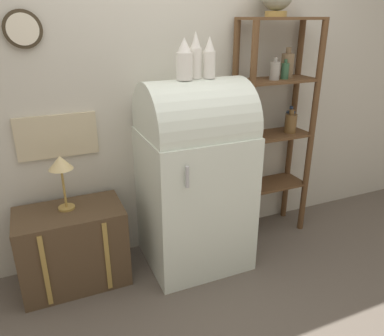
% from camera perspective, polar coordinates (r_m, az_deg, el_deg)
% --- Properties ---
extents(ground_plane, '(12.00, 12.00, 0.00)m').
position_cam_1_polar(ground_plane, '(2.92, 2.18, -15.73)').
color(ground_plane, '#60564C').
extents(wall_back, '(7.00, 0.09, 2.70)m').
position_cam_1_polar(wall_back, '(2.86, -2.58, 13.26)').
color(wall_back, beige).
rests_on(wall_back, ground_plane).
extents(refrigerator, '(0.73, 0.68, 1.41)m').
position_cam_1_polar(refrigerator, '(2.72, 0.38, -0.86)').
color(refrigerator, silver).
rests_on(refrigerator, ground_plane).
extents(suitcase_trunk, '(0.71, 0.43, 0.57)m').
position_cam_1_polar(suitcase_trunk, '(2.81, -17.66, -11.37)').
color(suitcase_trunk, brown).
rests_on(suitcase_trunk, ground_plane).
extents(shelf_unit, '(0.65, 0.31, 1.79)m').
position_cam_1_polar(shelf_unit, '(3.13, 12.48, 7.38)').
color(shelf_unit, brown).
rests_on(shelf_unit, ground_plane).
extents(vase_left, '(0.11, 0.11, 0.26)m').
position_cam_1_polar(vase_left, '(2.48, -1.17, 16.08)').
color(vase_left, white).
rests_on(vase_left, refrigerator).
extents(vase_center, '(0.08, 0.08, 0.30)m').
position_cam_1_polar(vase_center, '(2.54, 0.56, 16.59)').
color(vase_center, white).
rests_on(vase_center, refrigerator).
extents(vase_right, '(0.08, 0.08, 0.27)m').
position_cam_1_polar(vase_right, '(2.55, 2.66, 16.27)').
color(vase_right, white).
rests_on(vase_right, refrigerator).
extents(desk_lamp, '(0.16, 0.16, 0.38)m').
position_cam_1_polar(desk_lamp, '(2.58, -19.35, 0.17)').
color(desk_lamp, '#AD8942').
rests_on(desk_lamp, suitcase_trunk).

